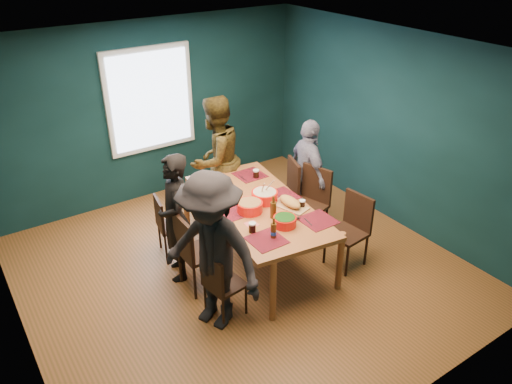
% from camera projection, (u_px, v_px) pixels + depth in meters
% --- Properties ---
extents(room, '(5.01, 5.01, 2.71)m').
position_uv_depth(room, '(228.00, 163.00, 5.82)').
color(room, '#95542B').
rests_on(room, ground).
extents(dining_table, '(1.37, 2.31, 0.83)m').
position_uv_depth(dining_table, '(257.00, 209.00, 6.11)').
color(dining_table, '#A96332').
rests_on(dining_table, floor).
extents(chair_left_far, '(0.43, 0.43, 0.82)m').
position_uv_depth(chair_left_far, '(167.00, 222.00, 6.38)').
color(chair_left_far, black).
rests_on(chair_left_far, floor).
extents(chair_left_mid, '(0.44, 0.44, 0.98)m').
position_uv_depth(chair_left_mid, '(193.00, 248.00, 5.71)').
color(chair_left_mid, black).
rests_on(chair_left_mid, floor).
extents(chair_left_near, '(0.42, 0.42, 0.83)m').
position_uv_depth(chair_left_near, '(219.00, 281.00, 5.31)').
color(chair_left_near, black).
rests_on(chair_left_near, floor).
extents(chair_right_far, '(0.55, 0.55, 0.97)m').
position_uv_depth(chair_right_far, '(286.00, 188.00, 7.01)').
color(chair_right_far, black).
rests_on(chair_right_far, floor).
extents(chair_right_mid, '(0.56, 0.56, 1.01)m').
position_uv_depth(chair_right_mid, '(312.00, 198.00, 6.71)').
color(chair_right_mid, black).
rests_on(chair_right_mid, floor).
extents(chair_right_near, '(0.47, 0.47, 0.94)m').
position_uv_depth(chair_right_near, '(352.00, 225.00, 6.19)').
color(chair_right_near, black).
rests_on(chair_right_near, floor).
extents(person_far_left, '(0.55, 0.68, 1.60)m').
position_uv_depth(person_far_left, '(175.00, 218.00, 5.84)').
color(person_far_left, black).
rests_on(person_far_left, floor).
extents(person_back, '(1.06, 0.94, 1.83)m').
position_uv_depth(person_back, '(216.00, 160.00, 7.00)').
color(person_back, black).
rests_on(person_back, floor).
extents(person_right, '(0.56, 0.97, 1.55)m').
position_uv_depth(person_right, '(308.00, 173.00, 6.95)').
color(person_right, silver).
rests_on(person_right, floor).
extents(person_near_left, '(1.08, 1.33, 1.80)m').
position_uv_depth(person_near_left, '(212.00, 253.00, 5.06)').
color(person_near_left, black).
rests_on(person_near_left, floor).
extents(bowl_salad, '(0.31, 0.31, 0.13)m').
position_uv_depth(bowl_salad, '(250.00, 206.00, 5.88)').
color(bowl_salad, red).
rests_on(bowl_salad, dining_table).
extents(bowl_dumpling, '(0.32, 0.32, 0.30)m').
position_uv_depth(bowl_dumpling, '(265.00, 196.00, 6.10)').
color(bowl_dumpling, red).
rests_on(bowl_dumpling, dining_table).
extents(bowl_herbs, '(0.26, 0.26, 0.12)m').
position_uv_depth(bowl_herbs, '(285.00, 221.00, 5.61)').
color(bowl_herbs, red).
rests_on(bowl_herbs, dining_table).
extents(cutting_board, '(0.34, 0.56, 0.12)m').
position_uv_depth(cutting_board, '(290.00, 203.00, 5.99)').
color(cutting_board, tan).
rests_on(cutting_board, dining_table).
extents(small_bowl, '(0.16, 0.16, 0.07)m').
position_uv_depth(small_bowl, '(206.00, 186.00, 6.40)').
color(small_bowl, black).
rests_on(small_bowl, dining_table).
extents(beer_bottle_a, '(0.07, 0.07, 0.25)m').
position_uv_depth(beer_bottle_a, '(273.00, 231.00, 5.38)').
color(beer_bottle_a, '#44270C').
rests_on(beer_bottle_a, dining_table).
extents(beer_bottle_b, '(0.07, 0.07, 0.28)m').
position_uv_depth(beer_bottle_b, '(273.00, 209.00, 5.74)').
color(beer_bottle_b, '#44270C').
rests_on(beer_bottle_b, dining_table).
extents(cola_glass_a, '(0.08, 0.08, 0.12)m').
position_uv_depth(cola_glass_a, '(252.00, 227.00, 5.49)').
color(cola_glass_a, black).
rests_on(cola_glass_a, dining_table).
extents(cola_glass_b, '(0.07, 0.07, 0.10)m').
position_uv_depth(cola_glass_b, '(302.00, 203.00, 5.97)').
color(cola_glass_b, black).
rests_on(cola_glass_b, dining_table).
extents(cola_glass_c, '(0.08, 0.08, 0.12)m').
position_uv_depth(cola_glass_c, '(256.00, 173.00, 6.67)').
color(cola_glass_c, black).
rests_on(cola_glass_c, dining_table).
extents(cola_glass_d, '(0.07, 0.07, 0.10)m').
position_uv_depth(cola_glass_d, '(223.00, 204.00, 5.95)').
color(cola_glass_d, black).
rests_on(cola_glass_d, dining_table).
extents(napkin_a, '(0.14, 0.14, 0.00)m').
position_uv_depth(napkin_a, '(280.00, 193.00, 6.30)').
color(napkin_a, '#E56260').
rests_on(napkin_a, dining_table).
extents(napkin_b, '(0.14, 0.14, 0.00)m').
position_uv_depth(napkin_b, '(252.00, 224.00, 5.66)').
color(napkin_b, '#E56260').
rests_on(napkin_b, dining_table).
extents(napkin_c, '(0.20, 0.20, 0.00)m').
position_uv_depth(napkin_c, '(318.00, 222.00, 5.71)').
color(napkin_c, '#E56260').
rests_on(napkin_c, dining_table).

